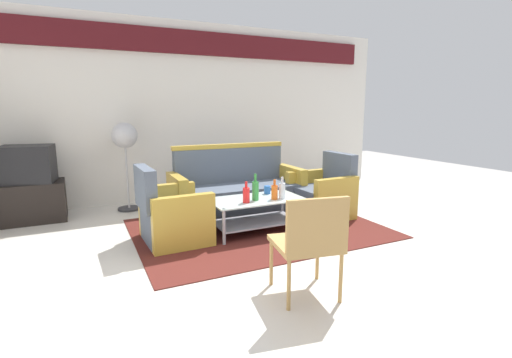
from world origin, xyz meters
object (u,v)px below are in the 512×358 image
object	(u,v)px
pedestal_fan	(125,141)
bottle_green	(255,190)
armchair_right	(323,195)
tv_stand	(32,202)
bottle_red	(246,195)
couch	(237,193)
cup	(267,190)
wicker_chair	(310,239)
armchair_left	(172,217)
bottle_clear	(282,190)
bottle_orange	(275,192)
television	(28,164)
coffee_table	(256,210)

from	to	relation	value
pedestal_fan	bottle_green	bearing A→B (deg)	-55.54
armchair_right	tv_stand	bearing A→B (deg)	65.94
bottle_green	bottle_red	bearing A→B (deg)	-159.58
bottle_red	pedestal_fan	xyz separation A→B (m)	(-1.07, 1.82, 0.51)
tv_stand	couch	bearing A→B (deg)	-19.16
cup	wicker_chair	distance (m)	1.89
armchair_left	bottle_green	distance (m)	0.99
bottle_clear	bottle_orange	xyz separation A→B (m)	(-0.10, 0.00, -0.01)
bottle_green	armchair_left	bearing A→B (deg)	170.04
couch	bottle_green	bearing A→B (deg)	82.50
armchair_right	television	xyz separation A→B (m)	(-3.58, 1.44, 0.47)
bottle_green	tv_stand	xyz separation A→B (m)	(-2.42, 1.72, -0.27)
armchair_left	pedestal_fan	size ratio (longest dim) A/B	0.67
bottle_green	bottle_orange	bearing A→B (deg)	-14.53
armchair_right	bottle_green	xyz separation A→B (m)	(-1.16, -0.28, 0.24)
couch	bottle_red	bearing A→B (deg)	74.29
bottle_orange	pedestal_fan	xyz separation A→B (m)	(-1.44, 1.82, 0.51)
armchair_right	bottle_green	world-z (taller)	armchair_right
bottle_green	pedestal_fan	size ratio (longest dim) A/B	0.25
armchair_left	armchair_right	size ratio (longest dim) A/B	1.00
armchair_left	bottle_clear	distance (m)	1.30
armchair_left	tv_stand	distance (m)	2.14
bottle_red	wicker_chair	world-z (taller)	wicker_chair
couch	bottle_green	world-z (taller)	couch
tv_stand	armchair_left	bearing A→B (deg)	-46.34
bottle_clear	couch	bearing A→B (deg)	103.10
bottle_red	couch	bearing A→B (deg)	74.11
couch	coffee_table	xyz separation A→B (m)	(-0.07, -0.77, -0.04)
bottle_green	pedestal_fan	distance (m)	2.20
wicker_chair	pedestal_fan	bearing A→B (deg)	115.60
armchair_right	tv_stand	world-z (taller)	armchair_right
pedestal_fan	wicker_chair	size ratio (longest dim) A/B	1.51
couch	bottle_orange	distance (m)	0.92
tv_stand	television	world-z (taller)	television
bottle_red	television	size ratio (longest dim) A/B	0.37
tv_stand	cup	bearing A→B (deg)	-28.74
coffee_table	wicker_chair	size ratio (longest dim) A/B	1.31
couch	bottle_orange	size ratio (longest dim) A/B	7.60
couch	bottle_green	size ratio (longest dim) A/B	5.78
tv_stand	pedestal_fan	distance (m)	1.43
bottle_red	cup	xyz separation A→B (m)	(0.42, 0.29, -0.04)
bottle_clear	bottle_orange	bearing A→B (deg)	177.75
bottle_red	television	distance (m)	2.90
television	wicker_chair	size ratio (longest dim) A/B	0.78
bottle_orange	wicker_chair	xyz separation A→B (m)	(-0.51, -1.51, -0.01)
coffee_table	couch	bearing A→B (deg)	84.63
bottle_red	bottle_orange	distance (m)	0.37
coffee_table	television	bearing A→B (deg)	146.09
coffee_table	pedestal_fan	bearing A→B (deg)	126.34
armchair_right	cup	distance (m)	0.90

